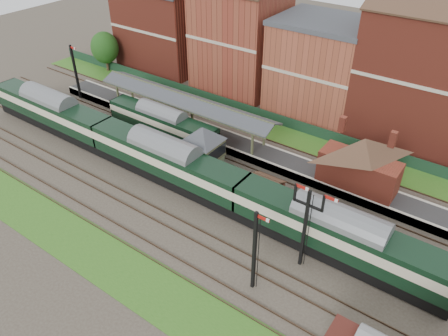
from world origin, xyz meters
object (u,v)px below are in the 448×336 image
Objects in this scene: signal_box at (203,150)px; platform_railcar at (162,123)px; dmu_train at (166,160)px; semaphore_bracket at (306,224)px.

signal_box reaches higher than platform_railcar.
signal_box is at bearing -19.84° from platform_railcar.
platform_railcar is (-6.42, 6.50, -0.45)m from dmu_train.
platform_railcar is at bearing 134.66° from dmu_train.
dmu_train is (-2.58, -3.25, -0.56)m from signal_box.
semaphore_bracket reaches higher than signal_box.
signal_box is 9.63m from platform_railcar.
semaphore_bracket reaches higher than dmu_train.
semaphore_bracket is 0.51× the size of platform_railcar.
dmu_train is (-17.62, 2.50, -2.00)m from semaphore_bracket.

